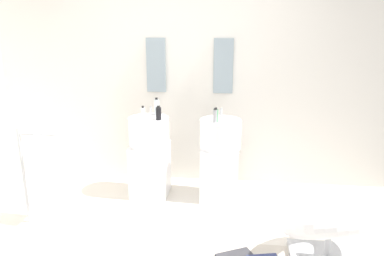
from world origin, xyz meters
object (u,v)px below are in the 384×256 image
(soap_bottle_black, at_px, (159,113))
(soap_bottle_grey, at_px, (215,116))
(soap_bottle_clear, at_px, (157,107))
(lounge_chair, at_px, (330,225))
(soap_bottle_green, at_px, (216,115))
(soap_bottle_white, at_px, (143,114))
(pedestal_sink_right, at_px, (220,158))
(towel_rack, at_px, (37,162))
(pedestal_sink_left, at_px, (150,155))

(soap_bottle_black, xyz_separation_m, soap_bottle_grey, (0.59, -0.04, -0.00))
(soap_bottle_clear, bearing_deg, lounge_chair, -37.57)
(soap_bottle_green, relative_size, soap_bottle_white, 0.95)
(pedestal_sink_right, bearing_deg, soap_bottle_white, -170.47)
(soap_bottle_clear, xyz_separation_m, soap_bottle_white, (-0.09, -0.27, -0.02))
(soap_bottle_white, bearing_deg, lounge_chair, -29.74)
(towel_rack, relative_size, soap_bottle_green, 6.35)
(soap_bottle_black, bearing_deg, pedestal_sink_left, 149.18)
(soap_bottle_green, xyz_separation_m, soap_bottle_grey, (-0.01, -0.02, 0.00))
(towel_rack, relative_size, soap_bottle_black, 6.32)
(pedestal_sink_right, bearing_deg, soap_bottle_green, -117.20)
(soap_bottle_clear, bearing_deg, soap_bottle_white, -108.31)
(soap_bottle_clear, bearing_deg, towel_rack, -136.46)
(soap_bottle_green, distance_m, soap_bottle_grey, 0.02)
(pedestal_sink_left, distance_m, soap_bottle_grey, 0.88)
(towel_rack, bearing_deg, soap_bottle_white, 36.28)
(pedestal_sink_left, xyz_separation_m, pedestal_sink_right, (0.77, 0.00, 0.00))
(lounge_chair, relative_size, soap_bottle_green, 7.06)
(pedestal_sink_left, distance_m, soap_bottle_white, 0.52)
(pedestal_sink_left, relative_size, soap_bottle_white, 6.29)
(soap_bottle_green, bearing_deg, soap_bottle_black, 178.39)
(lounge_chair, bearing_deg, soap_bottle_white, 150.26)
(pedestal_sink_right, xyz_separation_m, soap_bottle_grey, (-0.05, -0.12, 0.49))
(lounge_chair, bearing_deg, soap_bottle_green, 133.28)
(towel_rack, bearing_deg, lounge_chair, -7.75)
(pedestal_sink_left, bearing_deg, lounge_chair, -33.40)
(soap_bottle_white, bearing_deg, pedestal_sink_right, 9.53)
(soap_bottle_black, relative_size, soap_bottle_grey, 1.00)
(soap_bottle_clear, distance_m, soap_bottle_grey, 0.70)
(soap_bottle_black, bearing_deg, soap_bottle_grey, -3.91)
(towel_rack, xyz_separation_m, soap_bottle_clear, (0.94, 0.90, 0.35))
(pedestal_sink_left, relative_size, pedestal_sink_right, 1.00)
(soap_bottle_green, bearing_deg, lounge_chair, -46.72)
(soap_bottle_black, bearing_deg, soap_bottle_white, -159.03)
(pedestal_sink_left, distance_m, soap_bottle_clear, 0.54)
(soap_bottle_green, relative_size, soap_bottle_black, 1.00)
(soap_bottle_grey, bearing_deg, soap_bottle_black, 176.09)
(lounge_chair, xyz_separation_m, soap_bottle_white, (-1.71, 0.98, 0.61))
(pedestal_sink_right, height_order, soap_bottle_grey, soap_bottle_grey)
(soap_bottle_black, xyz_separation_m, soap_bottle_white, (-0.15, -0.06, 0.00))
(towel_rack, bearing_deg, soap_bottle_green, 22.62)
(pedestal_sink_right, relative_size, soap_bottle_green, 6.60)
(pedestal_sink_left, bearing_deg, soap_bottle_black, -30.82)
(pedestal_sink_left, height_order, lounge_chair, pedestal_sink_left)
(soap_bottle_clear, relative_size, soap_bottle_white, 1.23)
(towel_rack, xyz_separation_m, soap_bottle_grey, (1.60, 0.65, 0.33))
(pedestal_sink_left, distance_m, pedestal_sink_right, 0.77)
(soap_bottle_black, bearing_deg, soap_bottle_green, -1.61)
(pedestal_sink_right, xyz_separation_m, soap_bottle_white, (-0.80, -0.13, 0.50))
(lounge_chair, xyz_separation_m, soap_bottle_grey, (-0.96, 0.99, 0.61))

